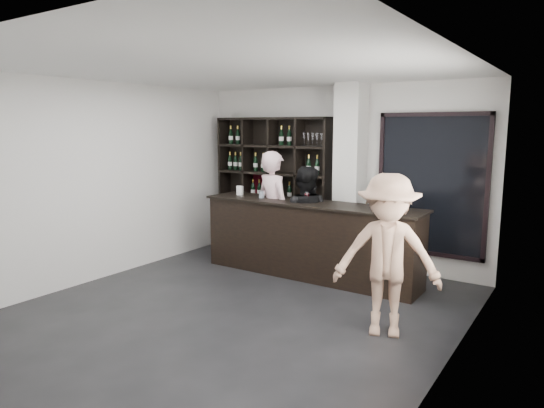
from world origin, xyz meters
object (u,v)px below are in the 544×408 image
Objects in this scene: tasting_counter at (309,239)px; taster_black at (304,220)px; taster_pink at (273,210)px; customer at (387,256)px; wine_shelf at (273,187)px.

taster_black is at bearing 145.89° from tasting_counter.
tasting_counter is at bearing -167.98° from taster_pink.
customer is at bearing -38.24° from tasting_counter.
customer is (1.71, -1.35, 0.31)m from tasting_counter.
wine_shelf reaches higher than tasting_counter.
taster_pink is at bearing -17.40° from taster_black.
customer is at bearing -36.69° from wine_shelf.
customer is (2.91, -2.17, -0.32)m from wine_shelf.
taster_pink is (-0.71, 0.10, 0.37)m from tasting_counter.
wine_shelf is 1.36× the size of customer.
wine_shelf is at bearing 124.19° from customer.
customer is at bearing 124.59° from taster_black.
tasting_counter is 2.20m from customer.
customer is at bearing 169.09° from taster_pink.
taster_black is at bearing -160.00° from taster_pink.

